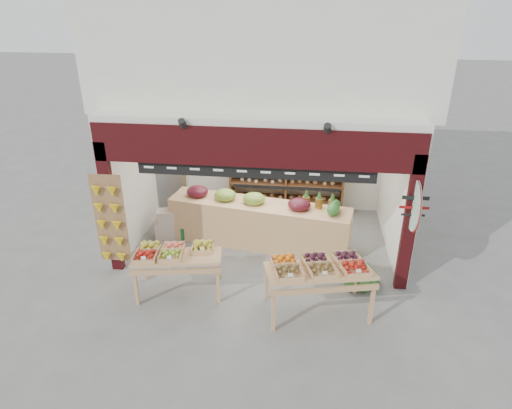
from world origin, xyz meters
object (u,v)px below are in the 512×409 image
object	(u,v)px
back_shelving	(287,168)
display_table_left	(172,254)
refrigerator	(173,174)
mid_counter	(258,222)
watermelon_pile	(362,277)
display_table_right	(319,268)
cardboard_stack	(177,226)

from	to	relation	value
back_shelving	display_table_left	xyz separation A→B (m)	(-1.84, -3.61, -0.35)
refrigerator	back_shelving	bearing A→B (deg)	-8.33
refrigerator	mid_counter	world-z (taller)	refrigerator
refrigerator	watermelon_pile	bearing A→B (deg)	-44.25
refrigerator	display_table_right	xyz separation A→B (m)	(3.59, -3.77, -0.03)
back_shelving	mid_counter	world-z (taller)	back_shelving
refrigerator	watermelon_pile	xyz separation A→B (m)	(4.43, -2.92, -0.73)
refrigerator	mid_counter	distance (m)	2.85
mid_counter	display_table_right	world-z (taller)	mid_counter
back_shelving	cardboard_stack	bearing A→B (deg)	-145.80
display_table_right	cardboard_stack	bearing A→B (deg)	143.82
back_shelving	display_table_right	distance (m)	3.98
back_shelving	display_table_left	world-z (taller)	back_shelving
back_shelving	display_table_left	bearing A→B (deg)	-117.04
watermelon_pile	display_table_left	bearing A→B (deg)	-170.80
cardboard_stack	mid_counter	world-z (taller)	mid_counter
cardboard_stack	display_table_left	bearing A→B (deg)	-75.42
back_shelving	watermelon_pile	world-z (taller)	back_shelving
cardboard_stack	display_table_left	world-z (taller)	display_table_left
back_shelving	display_table_right	size ratio (longest dim) A/B	1.45
back_shelving	mid_counter	bearing A→B (deg)	-105.98
refrigerator	display_table_right	bearing A→B (deg)	-57.28
refrigerator	mid_counter	bearing A→B (deg)	-45.70
refrigerator	mid_counter	xyz separation A→B (m)	(2.32, -1.62, -0.37)
mid_counter	back_shelving	bearing A→B (deg)	74.02
mid_counter	display_table_left	world-z (taller)	mid_counter
display_table_left	watermelon_pile	size ratio (longest dim) A/B	2.47
back_shelving	refrigerator	distance (m)	2.83
cardboard_stack	watermelon_pile	distance (m)	4.23
refrigerator	display_table_left	size ratio (longest dim) A/B	1.08
mid_counter	watermelon_pile	distance (m)	2.51
display_table_right	mid_counter	bearing A→B (deg)	120.46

